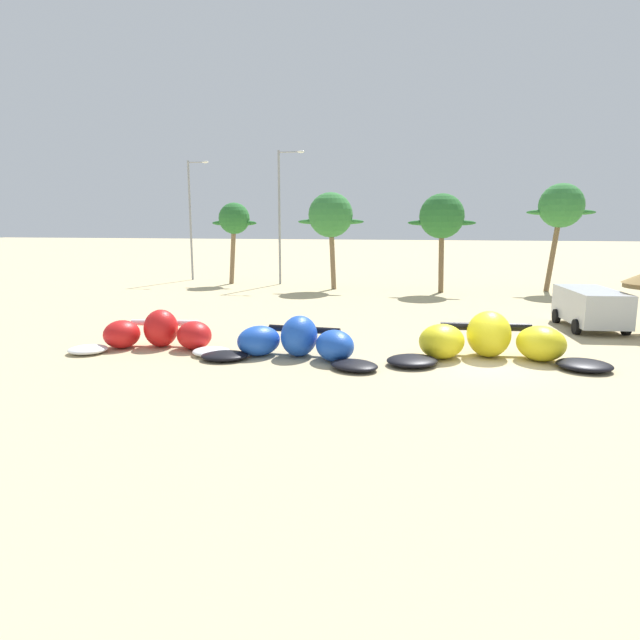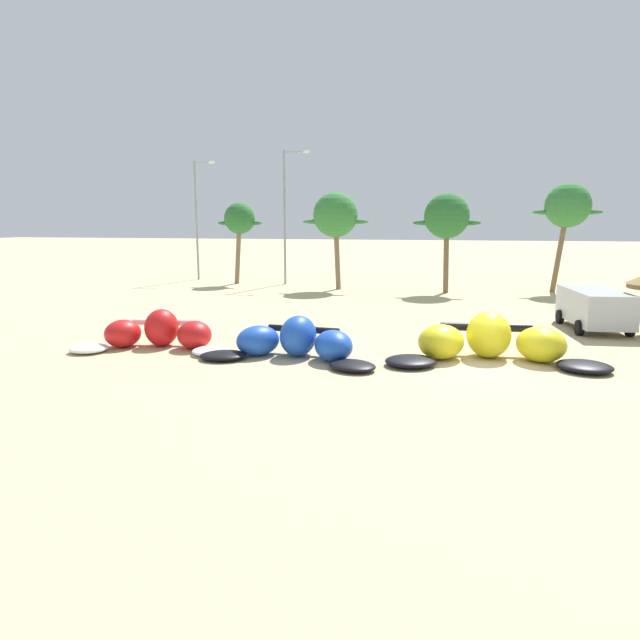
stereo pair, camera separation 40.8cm
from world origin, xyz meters
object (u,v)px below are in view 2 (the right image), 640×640
at_px(palm_left_of_gap, 447,217).
at_px(palm_center_left, 568,207).
at_px(kite_far_left, 159,334).
at_px(palm_leftmost, 240,220).
at_px(parked_car_second, 593,306).
at_px(palm_left, 335,216).
at_px(lamppost_west_center, 287,211).
at_px(kite_left, 295,343).
at_px(kite_left_of_center, 490,342).
at_px(lamppost_west, 198,215).

height_order(palm_left_of_gap, palm_center_left, palm_center_left).
xyz_separation_m(kite_far_left, palm_leftmost, (-4.77, 22.35, 4.47)).
bearing_deg(parked_car_second, palm_left, 138.97).
bearing_deg(parked_car_second, palm_center_left, 84.06).
height_order(parked_car_second, palm_left, palm_left).
height_order(kite_far_left, lamppost_west_center, lamppost_west_center).
xyz_separation_m(parked_car_second, palm_center_left, (1.49, 14.28, 4.84)).
xyz_separation_m(kite_left, lamppost_west_center, (-6.74, 23.24, 5.16)).
xyz_separation_m(kite_left_of_center, palm_center_left, (6.62, 21.30, 5.28)).
xyz_separation_m(palm_center_left, lamppost_west_center, (-20.33, 0.76, -0.19)).
bearing_deg(palm_leftmost, kite_left_of_center, -51.11).
height_order(palm_left, lamppost_west, lamppost_west).
bearing_deg(lamppost_west_center, palm_center_left, -2.14).
bearing_deg(palm_leftmost, parked_car_second, -32.88).
bearing_deg(palm_left_of_gap, palm_center_left, 14.49).
distance_m(kite_far_left, palm_left, 21.18).
xyz_separation_m(parked_car_second, palm_left_of_gap, (-6.65, 12.18, 4.14)).
relative_size(palm_leftmost, lamppost_west, 0.65).
distance_m(parked_car_second, palm_left, 19.69).
distance_m(kite_far_left, palm_left_of_gap, 23.31).
bearing_deg(palm_center_left, palm_left_of_gap, -165.51).
relative_size(parked_car_second, palm_center_left, 0.63).
height_order(kite_far_left, kite_left, kite_left).
bearing_deg(kite_left, kite_left_of_center, 9.62).
bearing_deg(kite_far_left, palm_center_left, 48.81).
bearing_deg(parked_car_second, lamppost_west_center, 141.40).
xyz_separation_m(palm_center_left, lamppost_west, (-28.59, 2.56, -0.43)).
distance_m(kite_left_of_center, palm_center_left, 22.93).
relative_size(kite_left, palm_center_left, 0.90).
distance_m(kite_left, palm_leftmost, 25.48).
bearing_deg(lamppost_west, lamppost_west_center, -12.27).
distance_m(palm_leftmost, palm_left_of_gap, 16.11).
bearing_deg(palm_center_left, kite_left_of_center, -107.27).
height_order(parked_car_second, lamppost_west_center, lamppost_west_center).
bearing_deg(kite_left_of_center, palm_leftmost, 128.89).
distance_m(palm_leftmost, palm_center_left, 24.08).
height_order(kite_left_of_center, palm_left_of_gap, palm_left_of_gap).
height_order(kite_far_left, palm_left, palm_left).
bearing_deg(palm_leftmost, kite_far_left, -77.94).
bearing_deg(kite_left, palm_left_of_gap, 75.02).
bearing_deg(palm_leftmost, palm_left, -13.72).
height_order(kite_far_left, kite_left_of_center, kite_left_of_center).
distance_m(kite_far_left, palm_leftmost, 23.29).
relative_size(kite_left_of_center, palm_left_of_gap, 1.16).
height_order(kite_far_left, parked_car_second, parked_car_second).
bearing_deg(palm_leftmost, kite_left, -65.33).
bearing_deg(kite_left_of_center, lamppost_west, 132.64).
distance_m(kite_left, lamppost_west, 29.61).
relative_size(kite_far_left, kite_left_of_center, 0.82).
xyz_separation_m(kite_left, palm_leftmost, (-10.47, 22.80, 4.47)).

